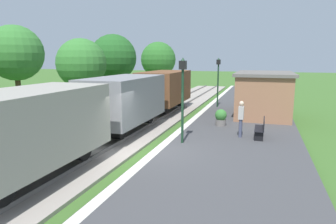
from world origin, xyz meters
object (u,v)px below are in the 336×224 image
at_px(lamp_post_near, 183,85).
at_px(tree_trackside_mid, 15,53).
at_px(potted_planter, 221,117).
at_px(freight_train, 124,102).
at_px(lamp_post_far, 218,73).
at_px(tree_field_left, 113,58).
at_px(tree_field_distant, 158,60).
at_px(person_waiting, 241,117).
at_px(tree_trackside_far, 81,64).
at_px(bench_near_hut, 261,128).
at_px(station_hut, 263,94).

xyz_separation_m(lamp_post_near, tree_trackside_mid, (-9.55, 0.83, 1.36)).
bearing_deg(potted_planter, freight_train, -152.34).
distance_m(lamp_post_far, tree_field_left, 9.39).
xyz_separation_m(potted_planter, lamp_post_far, (-1.14, 6.40, 2.08)).
relative_size(potted_planter, tree_field_distant, 0.16).
bearing_deg(person_waiting, tree_trackside_far, -21.55).
bearing_deg(tree_trackside_mid, person_waiting, 4.77).
distance_m(lamp_post_near, tree_trackside_far, 11.15).
distance_m(bench_near_hut, tree_trackside_mid, 13.33).
relative_size(bench_near_hut, tree_trackside_mid, 0.26).
xyz_separation_m(station_hut, lamp_post_far, (-3.31, 2.41, 1.15)).
bearing_deg(bench_near_hut, lamp_post_near, -149.47).
xyz_separation_m(lamp_post_far, tree_trackside_far, (-9.15, -4.00, 0.73)).
bearing_deg(tree_trackside_far, tree_field_distant, 84.84).
bearing_deg(lamp_post_near, bench_near_hut, 30.53).
bearing_deg(bench_near_hut, tree_trackside_far, 160.49).
xyz_separation_m(station_hut, tree_field_left, (-12.57, 3.44, 2.29)).
bearing_deg(tree_field_distant, station_hut, -45.45).
xyz_separation_m(freight_train, bench_near_hut, (6.76, 0.43, -0.96)).
height_order(person_waiting, tree_trackside_mid, tree_trackside_mid).
bearing_deg(tree_trackside_mid, lamp_post_near, -4.96).
xyz_separation_m(lamp_post_far, tree_field_left, (-9.26, 1.03, 1.14)).
xyz_separation_m(potted_planter, tree_field_distant, (-9.11, 15.45, 3.04)).
bearing_deg(station_hut, tree_trackside_mid, -151.14).
xyz_separation_m(station_hut, person_waiting, (-0.96, -6.09, -0.47)).
bearing_deg(freight_train, lamp_post_far, 68.43).
bearing_deg(tree_trackside_far, potted_planter, -13.18).
distance_m(freight_train, tree_trackside_far, 7.67).
bearing_deg(bench_near_hut, station_hut, 89.66).
height_order(lamp_post_near, tree_trackside_far, tree_trackside_far).
xyz_separation_m(bench_near_hut, lamp_post_far, (-3.27, 8.40, 2.08)).
height_order(freight_train, potted_planter, freight_train).
bearing_deg(lamp_post_far, tree_field_distant, 131.38).
xyz_separation_m(lamp_post_far, tree_field_distant, (-7.97, 9.05, 0.96)).
bearing_deg(lamp_post_far, station_hut, -36.07).
xyz_separation_m(bench_near_hut, tree_trackside_far, (-12.42, 4.40, 2.81)).
distance_m(freight_train, person_waiting, 5.87).
relative_size(lamp_post_near, tree_field_distant, 0.65).
bearing_deg(tree_field_left, tree_trackside_mid, -91.59).
relative_size(lamp_post_near, tree_field_left, 0.62).
height_order(lamp_post_far, tree_field_distant, tree_field_distant).
xyz_separation_m(freight_train, tree_field_left, (-5.77, 9.86, 2.27)).
xyz_separation_m(freight_train, station_hut, (6.80, 6.42, -0.02)).
distance_m(freight_train, lamp_post_near, 3.96).
xyz_separation_m(freight_train, potted_planter, (4.63, 2.42, -0.95)).
relative_size(bench_near_hut, lamp_post_near, 0.41).
height_order(station_hut, lamp_post_far, lamp_post_far).
relative_size(person_waiting, tree_trackside_far, 0.32).
distance_m(person_waiting, lamp_post_near, 3.39).
distance_m(freight_train, bench_near_hut, 6.84).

